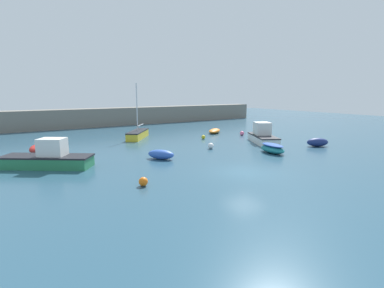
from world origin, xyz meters
name	(u,v)px	position (x,y,z in m)	size (l,w,h in m)	color
ground_plane	(244,173)	(0.00, 0.00, -0.10)	(120.00, 120.00, 0.20)	#284C60
harbor_breakwater	(101,117)	(0.00, 33.54, 1.44)	(61.10, 2.78, 2.89)	slate
rowboat_with_red_cover	(272,148)	(6.72, 3.51, 0.43)	(1.80, 3.07, 0.85)	teal
fishing_dinghy_green	(318,142)	(13.08, 3.25, 0.44)	(2.38, 1.93, 0.87)	navy
cabin_cruiser_white	(263,136)	(10.11, 7.98, 0.76)	(4.35, 5.73, 2.21)	white
dinghy_near_pier	(161,154)	(-2.98, 6.83, 0.39)	(2.18, 2.48, 0.78)	#2D56B7
sailboat_tall_mast	(138,134)	(-0.14, 18.33, 0.51)	(4.43, 5.10, 6.50)	yellow
rowboat_white_midwater	(214,131)	(10.40, 17.01, 0.29)	(3.24, 2.97, 0.58)	orange
open_tender_yellow	(40,148)	(-11.05, 15.27, 0.43)	(2.68, 3.19, 0.87)	red
motorboat_grey_hull	(48,158)	(-11.21, 8.86, 0.70)	(6.42, 5.38, 2.18)	#287A4C
mooring_buoy_orange	(143,182)	(-7.20, 0.96, 0.27)	(0.54, 0.54, 0.54)	orange
mooring_buoy_pink	(242,133)	(11.98, 13.29, 0.28)	(0.55, 0.55, 0.55)	#EA668C
mooring_buoy_white	(211,146)	(3.18, 8.18, 0.29)	(0.59, 0.59, 0.59)	white
mooring_buoy_yellow	(203,137)	(6.16, 13.62, 0.23)	(0.47, 0.47, 0.47)	yellow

